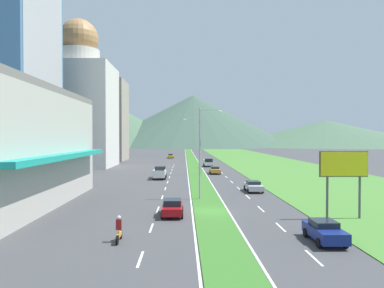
{
  "coord_description": "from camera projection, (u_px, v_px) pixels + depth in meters",
  "views": [
    {
      "loc": [
        -2.57,
        -33.42,
        7.1
      ],
      "look_at": [
        -0.93,
        35.18,
        5.83
      ],
      "focal_mm": 33.1,
      "sensor_mm": 36.0,
      "label": 1
    }
  ],
  "objects": [
    {
      "name": "ground_plane",
      "position": [
        211.0,
        212.0,
        33.59
      ],
      "size": [
        600.0,
        600.0,
        0.0
      ],
      "primitive_type": "plane",
      "color": "#424244"
    },
    {
      "name": "grass_median",
      "position": [
        193.0,
        164.0,
        93.57
      ],
      "size": [
        3.2,
        240.0,
        0.06
      ],
      "primitive_type": "cube",
      "color": "#387028",
      "rests_on": "ground_plane"
    },
    {
      "name": "grass_verge_right",
      "position": [
        271.0,
        164.0,
        94.06
      ],
      "size": [
        24.0,
        240.0,
        0.06
      ],
      "primitive_type": "cube",
      "color": "#477F33",
      "rests_on": "ground_plane"
    },
    {
      "name": "lane_dash_left_1",
      "position": [
        140.0,
        259.0,
        20.59
      ],
      "size": [
        0.16,
        2.8,
        0.01
      ],
      "primitive_type": "cube",
      "color": "silver",
      "rests_on": "ground_plane"
    },
    {
      "name": "lane_dash_left_2",
      "position": [
        151.0,
        228.0,
        27.69
      ],
      "size": [
        0.16,
        2.8,
        0.01
      ],
      "primitive_type": "cube",
      "color": "silver",
      "rests_on": "ground_plane"
    },
    {
      "name": "lane_dash_left_3",
      "position": [
        158.0,
        209.0,
        34.79
      ],
      "size": [
        0.16,
        2.8,
        0.01
      ],
      "primitive_type": "cube",
      "color": "silver",
      "rests_on": "ground_plane"
    },
    {
      "name": "lane_dash_left_4",
      "position": [
        162.0,
        197.0,
        41.9
      ],
      "size": [
        0.16,
        2.8,
        0.01
      ],
      "primitive_type": "cube",
      "color": "silver",
      "rests_on": "ground_plane"
    },
    {
      "name": "lane_dash_left_5",
      "position": [
        165.0,
        189.0,
        49.0
      ],
      "size": [
        0.16,
        2.8,
        0.01
      ],
      "primitive_type": "cube",
      "color": "silver",
      "rests_on": "ground_plane"
    },
    {
      "name": "lane_dash_left_6",
      "position": [
        168.0,
        182.0,
        56.1
      ],
      "size": [
        0.16,
        2.8,
        0.01
      ],
      "primitive_type": "cube",
      "color": "silver",
      "rests_on": "ground_plane"
    },
    {
      "name": "lane_dash_left_7",
      "position": [
        169.0,
        177.0,
        63.21
      ],
      "size": [
        0.16,
        2.8,
        0.01
      ],
      "primitive_type": "cube",
      "color": "silver",
      "rests_on": "ground_plane"
    },
    {
      "name": "lane_dash_left_8",
      "position": [
        171.0,
        173.0,
        70.31
      ],
      "size": [
        0.16,
        2.8,
        0.01
      ],
      "primitive_type": "cube",
      "color": "silver",
      "rests_on": "ground_plane"
    },
    {
      "name": "lane_dash_left_9",
      "position": [
        172.0,
        170.0,
        77.42
      ],
      "size": [
        0.16,
        2.8,
        0.01
      ],
      "primitive_type": "cube",
      "color": "silver",
      "rests_on": "ground_plane"
    },
    {
      "name": "lane_dash_left_10",
      "position": [
        173.0,
        167.0,
        84.52
      ],
      "size": [
        0.16,
        2.8,
        0.01
      ],
      "primitive_type": "cube",
      "color": "silver",
      "rests_on": "ground_plane"
    },
    {
      "name": "lane_dash_left_11",
      "position": [
        174.0,
        165.0,
        91.62
      ],
      "size": [
        0.16,
        2.8,
        0.01
      ],
      "primitive_type": "cube",
      "color": "silver",
      "rests_on": "ground_plane"
    },
    {
      "name": "lane_dash_right_1",
      "position": [
        314.0,
        258.0,
        20.83
      ],
      "size": [
        0.16,
        2.8,
        0.01
      ],
      "primitive_type": "cube",
      "color": "silver",
      "rests_on": "ground_plane"
    },
    {
      "name": "lane_dash_right_2",
      "position": [
        281.0,
        227.0,
        27.93
      ],
      "size": [
        0.16,
        2.8,
        0.01
      ],
      "primitive_type": "cube",
      "color": "silver",
      "rests_on": "ground_plane"
    },
    {
      "name": "lane_dash_right_3",
      "position": [
        261.0,
        209.0,
        35.04
      ],
      "size": [
        0.16,
        2.8,
        0.01
      ],
      "primitive_type": "cube",
      "color": "silver",
      "rests_on": "ground_plane"
    },
    {
      "name": "lane_dash_right_4",
      "position": [
        248.0,
        197.0,
        42.14
      ],
      "size": [
        0.16,
        2.8,
        0.01
      ],
      "primitive_type": "cube",
      "color": "silver",
      "rests_on": "ground_plane"
    },
    {
      "name": "lane_dash_right_5",
      "position": [
        239.0,
        188.0,
        49.25
      ],
      "size": [
        0.16,
        2.8,
        0.01
      ],
      "primitive_type": "cube",
      "color": "silver",
      "rests_on": "ground_plane"
    },
    {
      "name": "lane_dash_right_6",
      "position": [
        232.0,
        182.0,
        56.35
      ],
      "size": [
        0.16,
        2.8,
        0.01
      ],
      "primitive_type": "cube",
      "color": "silver",
      "rests_on": "ground_plane"
    },
    {
      "name": "lane_dash_right_7",
      "position": [
        226.0,
        177.0,
        63.45
      ],
      "size": [
        0.16,
        2.8,
        0.01
      ],
      "primitive_type": "cube",
      "color": "silver",
      "rests_on": "ground_plane"
    },
    {
      "name": "lane_dash_right_8",
      "position": [
        222.0,
        173.0,
        70.56
      ],
      "size": [
        0.16,
        2.8,
        0.01
      ],
      "primitive_type": "cube",
      "color": "silver",
      "rests_on": "ground_plane"
    },
    {
      "name": "lane_dash_right_9",
      "position": [
        218.0,
        170.0,
        77.66
      ],
      "size": [
        0.16,
        2.8,
        0.01
      ],
      "primitive_type": "cube",
      "color": "silver",
      "rests_on": "ground_plane"
    },
    {
      "name": "lane_dash_right_10",
      "position": [
        216.0,
        167.0,
        84.76
      ],
      "size": [
        0.16,
        2.8,
        0.01
      ],
      "primitive_type": "cube",
      "color": "silver",
      "rests_on": "ground_plane"
    },
    {
      "name": "lane_dash_right_11",
      "position": [
        213.0,
        165.0,
        91.87
      ],
      "size": [
        0.16,
        2.8,
        0.01
      ],
      "primitive_type": "cube",
      "color": "silver",
      "rests_on": "ground_plane"
    },
    {
      "name": "edge_line_median_left",
      "position": [
        187.0,
        164.0,
        93.52
      ],
      "size": [
        0.16,
        240.0,
        0.01
      ],
      "primitive_type": "cube",
      "color": "silver",
      "rests_on": "ground_plane"
    },
    {
      "name": "edge_line_median_right",
      "position": [
        200.0,
        164.0,
        93.61
      ],
      "size": [
        0.16,
        240.0,
        0.01
      ],
      "primitive_type": "cube",
      "color": "silver",
      "rests_on": "ground_plane"
    },
    {
      "name": "domed_building",
      "position": [
        79.0,
        105.0,
        85.55
      ],
      "size": [
        16.25,
        16.25,
        35.63
      ],
      "color": "silver",
      "rests_on": "ground_plane"
    },
    {
      "name": "midrise_colored",
      "position": [
        103.0,
        121.0,
        109.45
      ],
      "size": [
        13.98,
        13.98,
        24.6
      ],
      "primitive_type": "cube",
      "color": "#9E9384",
      "rests_on": "ground_plane"
    },
    {
      "name": "hill_far_left",
      "position": [
        107.0,
        124.0,
        287.21
      ],
      "size": [
        133.07,
        133.07,
        36.64
      ],
      "primitive_type": "cone",
      "color": "#47664C",
      "rests_on": "ground_plane"
    },
    {
      "name": "hill_far_center",
      "position": [
        193.0,
        121.0,
        299.6
      ],
      "size": [
        166.77,
        166.77,
        42.73
      ],
      "primitive_type": "cone",
      "color": "#3D5647",
      "rests_on": "ground_plane"
    },
    {
      "name": "hill_far_right",
      "position": [
        326.0,
        133.0,
        297.64
      ],
      "size": [
        174.4,
        174.4,
        21.48
      ],
      "primitive_type": "cone",
      "color": "#47664C",
      "rests_on": "ground_plane"
    },
    {
      "name": "street_lamp_near",
      "position": [
        202.0,
        148.0,
        40.36
      ],
      "size": [
        2.64,
        0.28,
        10.43
      ],
      "color": "#99999E",
      "rests_on": "ground_plane"
    },
    {
      "name": "street_lamp_mid",
      "position": [
        199.0,
        142.0,
        66.58
      ],
      "size": [
        3.45,
        0.28,
        10.79
      ],
      "color": "#99999E",
      "rests_on": "ground_plane"
    },
    {
      "name": "billboard_roadside",
      "position": [
        344.0,
        168.0,
        30.6
      ],
      "size": [
        4.27,
        0.28,
        5.92
      ],
      "color": "#4C4C51",
      "rests_on": "ground_plane"
    },
    {
      "name": "car_0",
      "position": [
        324.0,
        231.0,
        23.93
      ],
      "size": [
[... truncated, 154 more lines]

